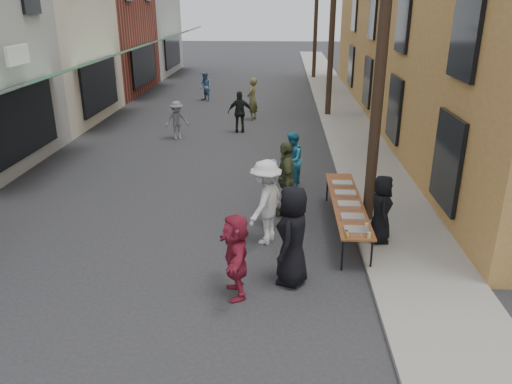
# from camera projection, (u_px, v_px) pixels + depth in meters

# --- Properties ---
(ground) EXTENTS (120.00, 120.00, 0.00)m
(ground) POSITION_uv_depth(u_px,v_px,m) (170.00, 280.00, 9.78)
(ground) COLOR #28282B
(ground) RESTS_ON ground
(sidewalk) EXTENTS (2.20, 60.00, 0.10)m
(sidewalk) POSITION_uv_depth(u_px,v_px,m) (342.00, 115.00, 23.49)
(sidewalk) COLOR gray
(sidewalk) RESTS_ON ground
(storefront_row) EXTENTS (8.00, 37.00, 9.00)m
(storefront_row) POSITION_uv_depth(u_px,v_px,m) (17.00, 23.00, 22.71)
(storefront_row) COLOR maroon
(storefront_row) RESTS_ON ground
(building_ochre) EXTENTS (10.00, 28.00, 10.00)m
(building_ochre) POSITION_uv_depth(u_px,v_px,m) (502.00, 3.00, 20.47)
(building_ochre) COLOR #AD793E
(building_ochre) RESTS_ON ground
(utility_pole_near) EXTENTS (0.26, 0.26, 9.00)m
(utility_pole_near) POSITION_uv_depth(u_px,v_px,m) (384.00, 31.00, 10.74)
(utility_pole_near) COLOR #2D2116
(utility_pole_near) RESTS_ON ground
(utility_pole_mid) EXTENTS (0.26, 0.26, 9.00)m
(utility_pole_mid) POSITION_uv_depth(u_px,v_px,m) (333.00, 15.00, 21.91)
(utility_pole_mid) COLOR #2D2116
(utility_pole_mid) RESTS_ON ground
(utility_pole_far) EXTENTS (0.26, 0.26, 9.00)m
(utility_pole_far) POSITION_uv_depth(u_px,v_px,m) (316.00, 10.00, 33.09)
(utility_pole_far) COLOR #2D2116
(utility_pole_far) RESTS_ON ground
(serving_table) EXTENTS (0.70, 4.00, 0.75)m
(serving_table) POSITION_uv_depth(u_px,v_px,m) (347.00, 203.00, 11.62)
(serving_table) COLOR brown
(serving_table) RESTS_ON ground
(catering_tray_sausage) EXTENTS (0.50, 0.33, 0.08)m
(catering_tray_sausage) POSITION_uv_depth(u_px,v_px,m) (357.00, 231.00, 10.06)
(catering_tray_sausage) COLOR maroon
(catering_tray_sausage) RESTS_ON serving_table
(catering_tray_foil_b) EXTENTS (0.50, 0.33, 0.08)m
(catering_tray_foil_b) POSITION_uv_depth(u_px,v_px,m) (353.00, 217.00, 10.66)
(catering_tray_foil_b) COLOR #B2B2B7
(catering_tray_foil_b) RESTS_ON serving_table
(catering_tray_buns) EXTENTS (0.50, 0.33, 0.08)m
(catering_tray_buns) POSITION_uv_depth(u_px,v_px,m) (349.00, 205.00, 11.32)
(catering_tray_buns) COLOR tan
(catering_tray_buns) RESTS_ON serving_table
(catering_tray_foil_d) EXTENTS (0.50, 0.33, 0.08)m
(catering_tray_foil_d) POSITION_uv_depth(u_px,v_px,m) (345.00, 194.00, 11.97)
(catering_tray_foil_d) COLOR #B2B2B7
(catering_tray_foil_d) RESTS_ON serving_table
(catering_tray_buns_end) EXTENTS (0.50, 0.33, 0.08)m
(catering_tray_buns_end) POSITION_uv_depth(u_px,v_px,m) (342.00, 184.00, 12.62)
(catering_tray_buns_end) COLOR tan
(catering_tray_buns_end) RESTS_ON serving_table
(condiment_jar_a) EXTENTS (0.07, 0.07, 0.08)m
(condiment_jar_a) POSITION_uv_depth(u_px,v_px,m) (348.00, 237.00, 9.79)
(condiment_jar_a) COLOR #A57F26
(condiment_jar_a) RESTS_ON serving_table
(condiment_jar_b) EXTENTS (0.07, 0.07, 0.08)m
(condiment_jar_b) POSITION_uv_depth(u_px,v_px,m) (347.00, 235.00, 9.88)
(condiment_jar_b) COLOR #A57F26
(condiment_jar_b) RESTS_ON serving_table
(condiment_jar_c) EXTENTS (0.07, 0.07, 0.08)m
(condiment_jar_c) POSITION_uv_depth(u_px,v_px,m) (347.00, 232.00, 9.98)
(condiment_jar_c) COLOR #A57F26
(condiment_jar_c) RESTS_ON serving_table
(cup_stack) EXTENTS (0.08, 0.08, 0.12)m
(cup_stack) POSITION_uv_depth(u_px,v_px,m) (369.00, 235.00, 9.81)
(cup_stack) COLOR tan
(cup_stack) RESTS_ON serving_table
(guest_front_a) EXTENTS (0.88, 1.10, 1.97)m
(guest_front_a) POSITION_uv_depth(u_px,v_px,m) (293.00, 236.00, 9.39)
(guest_front_a) COLOR black
(guest_front_a) RESTS_ON ground
(guest_front_b) EXTENTS (0.64, 0.72, 1.67)m
(guest_front_b) POSITION_uv_depth(u_px,v_px,m) (270.00, 193.00, 11.87)
(guest_front_b) COLOR #5680A6
(guest_front_b) RESTS_ON ground
(guest_front_c) EXTENTS (0.76, 0.89, 1.63)m
(guest_front_c) POSITION_uv_depth(u_px,v_px,m) (292.00, 160.00, 14.42)
(guest_front_c) COLOR teal
(guest_front_c) RESTS_ON ground
(guest_front_d) EXTENTS (1.17, 1.43, 1.93)m
(guest_front_d) POSITION_uv_depth(u_px,v_px,m) (266.00, 202.00, 11.00)
(guest_front_d) COLOR silver
(guest_front_d) RESTS_ON ground
(guest_front_e) EXTENTS (0.53, 1.15, 1.92)m
(guest_front_e) POSITION_uv_depth(u_px,v_px,m) (286.00, 179.00, 12.47)
(guest_front_e) COLOR #4C5531
(guest_front_e) RESTS_ON ground
(guest_queue_back) EXTENTS (0.76, 1.57, 1.62)m
(guest_queue_back) POSITION_uv_depth(u_px,v_px,m) (236.00, 256.00, 9.03)
(guest_queue_back) COLOR maroon
(guest_queue_back) RESTS_ON ground
(server) EXTENTS (0.50, 0.76, 1.54)m
(server) POSITION_uv_depth(u_px,v_px,m) (381.00, 209.00, 10.89)
(server) COLOR black
(server) RESTS_ON sidewalk
(passerby_left) EXTENTS (1.11, 0.92, 1.49)m
(passerby_left) POSITION_uv_depth(u_px,v_px,m) (177.00, 120.00, 19.42)
(passerby_left) COLOR slate
(passerby_left) RESTS_ON ground
(passerby_mid) EXTENTS (1.03, 0.53, 1.70)m
(passerby_mid) POSITION_uv_depth(u_px,v_px,m) (240.00, 112.00, 20.34)
(passerby_mid) COLOR black
(passerby_mid) RESTS_ON ground
(passerby_right) EXTENTS (0.66, 0.80, 1.89)m
(passerby_right) POSITION_uv_depth(u_px,v_px,m) (252.00, 99.00, 22.49)
(passerby_right) COLOR brown
(passerby_right) RESTS_ON ground
(passerby_far) EXTENTS (0.94, 0.94, 1.54)m
(passerby_far) POSITION_uv_depth(u_px,v_px,m) (205.00, 87.00, 26.78)
(passerby_far) COLOR #577CA9
(passerby_far) RESTS_ON ground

